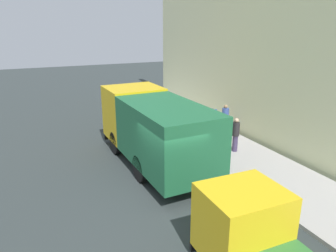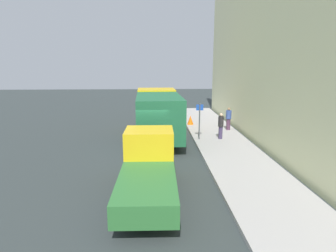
# 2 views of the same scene
# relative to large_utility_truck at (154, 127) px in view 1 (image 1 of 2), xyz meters

# --- Properties ---
(ground) EXTENTS (80.00, 80.00, 0.00)m
(ground) POSITION_rel_large_utility_truck_xyz_m (-0.77, -2.74, -1.71)
(ground) COLOR #2F3636
(sidewalk) EXTENTS (3.34, 30.00, 0.14)m
(sidewalk) POSITION_rel_large_utility_truck_xyz_m (3.90, -2.74, -1.64)
(sidewalk) COLOR #A7A2A1
(sidewalk) RESTS_ON ground
(building_facade) EXTENTS (0.50, 30.00, 12.47)m
(building_facade) POSITION_rel_large_utility_truck_xyz_m (6.07, -2.74, 4.52)
(building_facade) COLOR beige
(building_facade) RESTS_ON ground
(large_utility_truck) EXTENTS (2.81, 7.38, 3.02)m
(large_utility_truck) POSITION_rel_large_utility_truck_xyz_m (0.00, 0.00, 0.00)
(large_utility_truck) COLOR gold
(large_utility_truck) RESTS_ON ground
(pedestrian_walking) EXTENTS (0.46, 0.46, 1.59)m
(pedestrian_walking) POSITION_rel_large_utility_truck_xyz_m (5.02, 1.97, -0.74)
(pedestrian_walking) COLOR #51314A
(pedestrian_walking) RESTS_ON sidewalk
(pedestrian_standing) EXTENTS (0.35, 0.35, 1.63)m
(pedestrian_standing) POSITION_rel_large_utility_truck_xyz_m (3.90, -0.52, -0.71)
(pedestrian_standing) COLOR #403557
(pedestrian_standing) RESTS_ON sidewalk
(traffic_cone_orange) EXTENTS (0.48, 0.48, 0.69)m
(traffic_cone_orange) POSITION_rel_large_utility_truck_xyz_m (2.55, 3.94, -1.22)
(traffic_cone_orange) COLOR orange
(traffic_cone_orange) RESTS_ON sidewalk
(street_sign_post) EXTENTS (0.44, 0.08, 2.24)m
(street_sign_post) POSITION_rel_large_utility_truck_xyz_m (2.55, -0.54, -0.23)
(street_sign_post) COLOR #4C5156
(street_sign_post) RESTS_ON sidewalk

